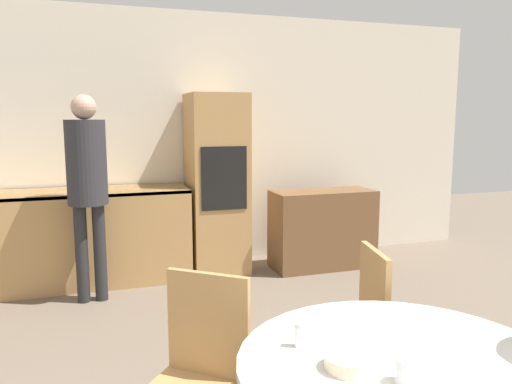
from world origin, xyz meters
name	(u,v)px	position (x,y,z in m)	size (l,w,h in m)	color
wall_back	(189,141)	(0.00, 4.90, 1.30)	(6.63, 0.05, 2.60)	silver
kitchen_counter	(59,238)	(-1.29, 4.56, 0.45)	(2.36, 0.60, 0.88)	tan
oven_unit	(217,184)	(0.21, 4.57, 0.89)	(0.55, 0.59, 1.77)	tan
sideboard	(322,229)	(1.27, 4.33, 0.40)	(1.05, 0.45, 0.80)	brown
chair_far_left	(199,370)	(-0.59, 1.70, 0.50)	(0.56, 0.56, 0.89)	tan
chair_far_right	(355,326)	(0.26, 1.89, 0.50)	(0.48, 0.48, 0.89)	tan
person_standing	(87,175)	(-1.01, 4.06, 1.08)	(0.32, 0.32, 1.72)	#262628
cup	(407,371)	(-0.08, 0.98, 0.77)	(0.07, 0.07, 0.08)	silver
bowl_near	(349,362)	(-0.21, 1.12, 0.75)	(0.16, 0.16, 0.05)	beige
salt_shaker	(299,335)	(-0.30, 1.32, 0.77)	(0.03, 0.03, 0.09)	white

